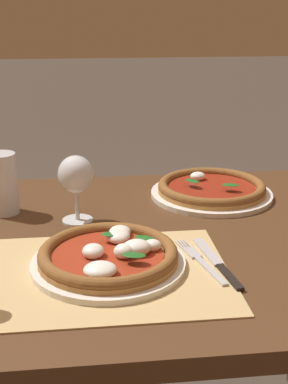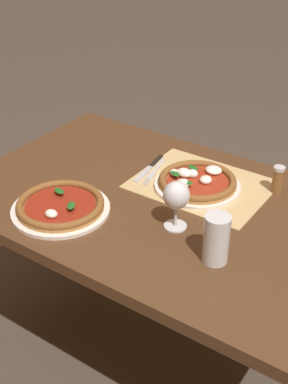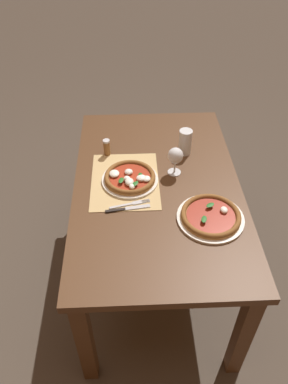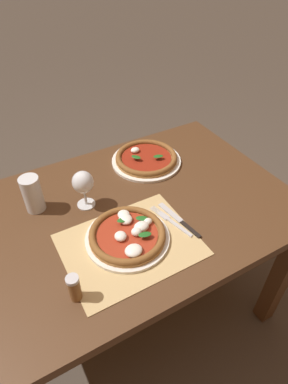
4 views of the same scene
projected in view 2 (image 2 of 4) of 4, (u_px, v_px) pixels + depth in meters
The scene contains 10 objects.
ground_plane at pixel (164, 361), 2.11m from camera, with size 24.00×24.00×0.00m, color #473D33.
dining_table at pixel (168, 230), 1.78m from camera, with size 1.37×0.85×0.74m.
paper_placemat at pixel (202, 185), 1.82m from camera, with size 0.45×0.35×0.00m, color tan.
pizza_near at pixel (197, 182), 1.79m from camera, with size 0.29×0.29×0.05m.
pizza_far at pixel (60, 206), 1.68m from camera, with size 0.31×0.31×0.05m.
wine_glass at pixel (176, 197), 1.56m from camera, with size 0.08×0.08×0.16m.
pint_glass at pixel (216, 240), 1.44m from camera, with size 0.07×0.07×0.15m.
fork at pixel (154, 172), 1.89m from camera, with size 0.06×0.20×0.00m.
knife at pixel (149, 168), 1.91m from camera, with size 0.05×0.22×0.01m.
pepper_shaker at pixel (278, 180), 1.76m from camera, with size 0.04×0.04×0.10m.
Camera 2 is at (-0.75, 1.24, 1.68)m, focal length 50.00 mm.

